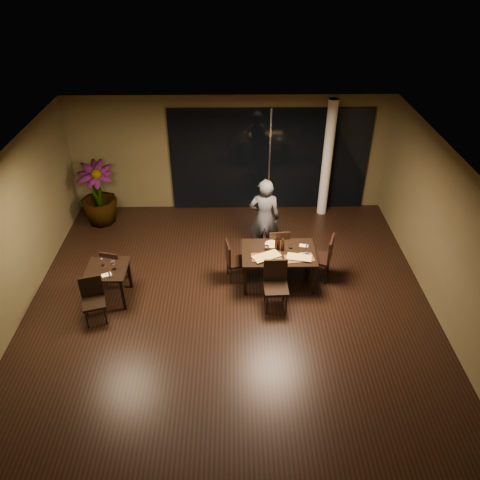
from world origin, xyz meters
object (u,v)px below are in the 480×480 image
bottle_a (277,243)px  bottle_c (278,243)px  chair_main_left (233,259)px  bottle_b (283,244)px  main_table (278,255)px  chair_side_near (93,297)px  chair_side_far (113,265)px  chair_main_near (276,282)px  chair_main_right (324,256)px  diner (264,218)px  potted_plant (98,194)px  chair_main_far (278,246)px  side_table (107,273)px

bottle_a → bottle_c: bottle_a is taller
chair_main_left → bottle_b: bearing=-103.0°
main_table → chair_side_near: bearing=-163.4°
chair_side_far → bottle_c: size_ratio=2.88×
bottle_a → bottle_b: (0.13, -0.02, -0.01)m
chair_main_near → chair_main_left: size_ratio=1.10×
bottle_b → bottle_a: bearing=172.1°
chair_main_right → diner: size_ratio=0.55×
chair_main_left → chair_side_near: 2.88m
main_table → chair_main_near: 0.74m
main_table → bottle_b: bearing=34.0°
main_table → bottle_c: bearing=90.2°
potted_plant → chair_side_far: bearing=-70.9°
chair_main_right → bottle_c: (-0.96, -0.01, 0.32)m
potted_plant → bottle_b: 4.96m
chair_main_right → chair_side_near: 4.68m
bottle_b → chair_side_far: bearing=-178.3°
chair_side_far → bottle_a: size_ratio=2.59×
main_table → bottle_c: (-0.00, 0.10, 0.22)m
main_table → chair_main_far: (0.04, 0.56, -0.16)m
potted_plant → bottle_b: bearing=-28.8°
chair_side_far → potted_plant: 2.66m
chair_main_far → diner: diner is taller
chair_side_far → bottle_c: bearing=-162.8°
side_table → chair_side_near: bearing=-106.4°
chair_main_far → potted_plant: bearing=-29.1°
chair_side_far → diner: 3.38m
chair_main_far → potted_plant: 4.70m
diner → potted_plant: size_ratio=1.17×
bottle_b → bottle_c: (-0.08, 0.04, -0.00)m
main_table → bottle_b: 0.25m
chair_side_far → potted_plant: size_ratio=0.53×
chair_main_far → chair_main_right: 1.03m
side_table → chair_main_far: (3.44, 1.06, -0.10)m
potted_plant → bottle_c: 4.86m
diner → bottle_a: 0.99m
chair_side_near → bottle_a: (3.52, 1.13, 0.41)m
chair_main_near → potted_plant: size_ratio=0.62×
chair_main_left → chair_side_near: size_ratio=1.00×
chair_main_right → potted_plant: (-5.22, 2.34, 0.23)m
bottle_b → bottle_c: size_ratio=1.02×
chair_main_left → bottle_a: (0.88, -0.02, 0.41)m
bottle_c → bottle_b: bearing=-27.3°
chair_main_far → bottle_b: bottle_b is taller
diner → bottle_a: (0.19, -0.97, -0.02)m
chair_main_right → potted_plant: potted_plant is taller
main_table → chair_main_right: chair_main_right is taller
chair_main_far → chair_side_near: size_ratio=1.03×
chair_side_near → side_table: bearing=57.0°
chair_main_left → chair_side_far: chair_main_left is taller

